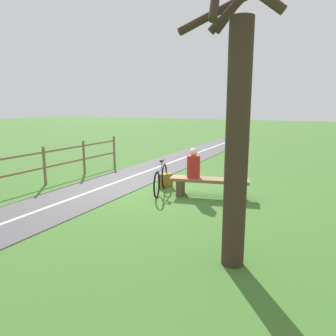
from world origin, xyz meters
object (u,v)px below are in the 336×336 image
(bicycle, at_px, (161,179))
(tree_by_path, at_px, (236,121))
(backpack, at_px, (165,180))
(bench, at_px, (209,184))
(person_seated, at_px, (193,165))

(bicycle, xyz_separation_m, tree_by_path, (-2.67, 3.11, 1.73))
(bicycle, height_order, backpack, bicycle)
(backpack, relative_size, tree_by_path, 0.10)
(bench, distance_m, backpack, 1.49)
(person_seated, height_order, backpack, person_seated)
(backpack, height_order, tree_by_path, tree_by_path)
(person_seated, xyz_separation_m, backpack, (1.02, -0.49, -0.60))
(bench, xyz_separation_m, tree_by_path, (-1.39, 3.30, 1.76))
(person_seated, distance_m, bicycle, 0.98)
(bicycle, bearing_deg, person_seated, 82.42)
(bench, height_order, bicycle, bicycle)
(tree_by_path, bearing_deg, person_seated, -60.93)
(bench, height_order, person_seated, person_seated)
(bench, relative_size, person_seated, 2.68)
(bicycle, height_order, tree_by_path, tree_by_path)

